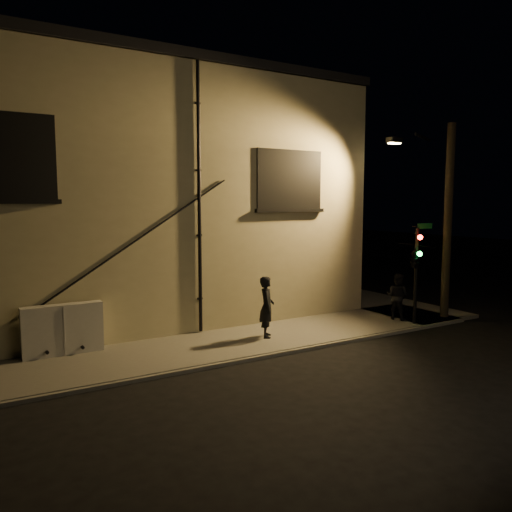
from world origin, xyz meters
TOP-DOWN VIEW (x-y plane):
  - ground at (0.00, 0.00)m, footprint 90.00×90.00m
  - sidewalk at (1.22, 4.39)m, footprint 21.00×16.00m
  - building at (-3.00, 8.99)m, footprint 16.20×12.23m
  - utility_cabinet at (-5.95, 2.70)m, footprint 2.09×0.35m
  - pedestrian_a at (-0.29, 1.40)m, footprint 0.72×0.81m
  - pedestrian_b at (4.88, 1.03)m, footprint 0.83×0.95m
  - traffic_signal at (4.74, 0.19)m, footprint 1.29×2.00m
  - streetlamp_pole at (6.56, 0.54)m, footprint 2.02×1.38m

SIDE VIEW (x-z plane):
  - ground at x=0.00m, z-range 0.00..0.00m
  - sidewalk at x=1.22m, z-range 0.00..0.12m
  - utility_cabinet at x=-5.95m, z-range 0.12..1.49m
  - pedestrian_b at x=4.88m, z-range 0.12..1.75m
  - pedestrian_a at x=-0.29m, z-range 0.12..1.99m
  - traffic_signal at x=4.74m, z-range 0.71..4.10m
  - streetlamp_pole at x=6.56m, z-range 0.23..7.19m
  - building at x=-3.00m, z-range 0.00..8.80m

